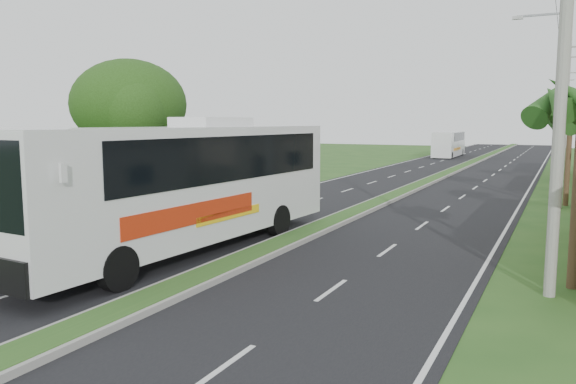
% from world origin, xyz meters
% --- Properties ---
extents(ground, '(180.00, 180.00, 0.00)m').
position_xyz_m(ground, '(0.00, 0.00, 0.00)').
color(ground, '#29511E').
rests_on(ground, ground).
extents(road_asphalt, '(14.00, 160.00, 0.02)m').
position_xyz_m(road_asphalt, '(0.00, 20.00, 0.01)').
color(road_asphalt, black).
rests_on(road_asphalt, ground).
extents(median_strip, '(1.20, 160.00, 0.18)m').
position_xyz_m(median_strip, '(0.00, 20.00, 0.10)').
color(median_strip, gray).
rests_on(median_strip, ground).
extents(lane_edge_left, '(0.12, 160.00, 0.01)m').
position_xyz_m(lane_edge_left, '(-6.70, 20.00, 0.00)').
color(lane_edge_left, silver).
rests_on(lane_edge_left, ground).
extents(lane_edge_right, '(0.12, 160.00, 0.01)m').
position_xyz_m(lane_edge_right, '(6.70, 20.00, 0.00)').
color(lane_edge_right, silver).
rests_on(lane_edge_right, ground).
extents(palm_verge_c, '(2.40, 2.40, 5.85)m').
position_xyz_m(palm_verge_c, '(8.80, 19.00, 5.12)').
color(palm_verge_c, '#473321').
rests_on(palm_verge_c, ground).
extents(shade_tree, '(6.30, 6.00, 7.54)m').
position_xyz_m(shade_tree, '(-12.11, 10.02, 5.03)').
color(shade_tree, '#473321').
rests_on(shade_tree, ground).
extents(utility_pole_a, '(1.60, 0.28, 11.00)m').
position_xyz_m(utility_pole_a, '(8.50, 2.00, 5.67)').
color(utility_pole_a, gray).
rests_on(utility_pole_a, ground).
extents(utility_pole_b, '(3.20, 0.28, 12.00)m').
position_xyz_m(utility_pole_b, '(8.47, 18.00, 6.26)').
color(utility_pole_b, gray).
rests_on(utility_pole_b, ground).
extents(utility_pole_c, '(1.60, 0.28, 11.00)m').
position_xyz_m(utility_pole_c, '(8.50, 38.00, 5.67)').
color(utility_pole_c, gray).
rests_on(utility_pole_c, ground).
extents(utility_pole_d, '(1.60, 0.28, 10.50)m').
position_xyz_m(utility_pole_d, '(8.50, 58.00, 5.42)').
color(utility_pole_d, gray).
rests_on(utility_pole_d, ground).
extents(coach_bus_main, '(3.66, 13.89, 4.44)m').
position_xyz_m(coach_bus_main, '(-2.39, 2.04, 2.44)').
color(coach_bus_main, white).
rests_on(coach_bus_main, ground).
extents(coach_bus_far, '(2.49, 10.58, 3.07)m').
position_xyz_m(coach_bus_far, '(-4.24, 57.63, 1.74)').
color(coach_bus_far, white).
rests_on(coach_bus_far, ground).
extents(motorcyclist, '(1.98, 1.04, 2.33)m').
position_xyz_m(motorcyclist, '(-2.00, 6.55, 0.83)').
color(motorcyclist, black).
rests_on(motorcyclist, ground).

